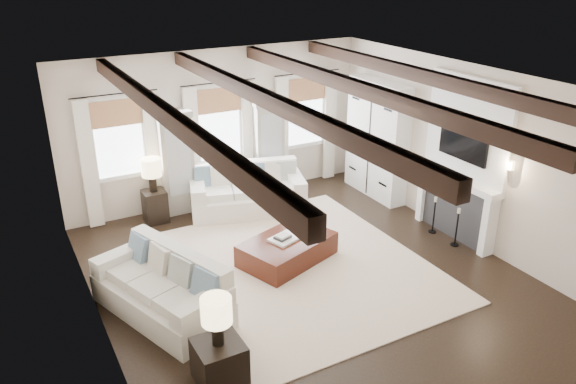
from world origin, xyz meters
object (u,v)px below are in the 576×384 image
sofa_back (247,192)px  sofa_left (165,290)px  side_table_front (219,362)px  ottoman (287,250)px  side_table_back (155,206)px

sofa_back → sofa_left: bearing=-134.0°
side_table_front → ottoman: bearing=45.7°
ottoman → side_table_back: size_ratio=2.45×
sofa_back → ottoman: 2.23m
sofa_back → side_table_front: sofa_back is taller
sofa_back → sofa_left: 3.69m
sofa_back → ottoman: bearing=-96.9°
side_table_front → side_table_back: size_ratio=0.89×
side_table_back → sofa_left: bearing=-103.9°
sofa_back → sofa_left: size_ratio=1.03×
ottoman → side_table_back: (-1.54, 2.62, 0.12)m
sofa_left → ottoman: sofa_left is taller
side_table_front → sofa_left: bearing=94.4°
sofa_back → side_table_front: (-2.43, -4.42, -0.11)m
sofa_left → sofa_back: bearing=46.0°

